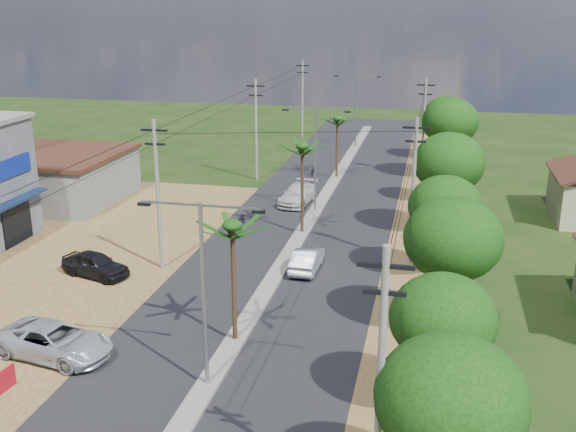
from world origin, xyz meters
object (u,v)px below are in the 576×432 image
car_white_far (298,195)px  car_parked_silver (55,342)px  car_silver_mid (307,260)px  car_parked_dark (95,265)px  roadside_sign (5,381)px

car_white_far → car_parked_silver: bearing=-95.7°
car_parked_silver → car_silver_mid: bearing=-25.8°
car_parked_dark → car_white_far: bearing=-9.9°
car_silver_mid → roadside_sign: 18.35m
car_white_far → roadside_sign: (-6.22, -29.35, -0.25)m
car_silver_mid → car_parked_dark: (-11.86, -3.60, 0.06)m
car_parked_silver → roadside_sign: (-0.50, -3.02, -0.26)m
car_white_far → car_parked_dark: size_ratio=1.21×
car_white_far → car_parked_dark: (-8.49, -17.31, -0.02)m
car_parked_silver → roadside_sign: car_parked_silver is taller
car_silver_mid → car_white_far: 14.12m
car_parked_silver → car_white_far: bearing=-2.3°
car_white_far → car_parked_dark: bearing=-109.6°
car_silver_mid → car_parked_dark: 12.40m
car_white_far → car_parked_silver: (-5.72, -26.33, 0.01)m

